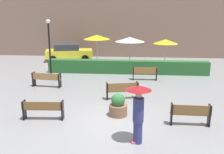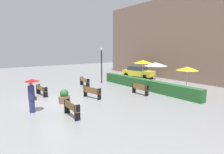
% 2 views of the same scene
% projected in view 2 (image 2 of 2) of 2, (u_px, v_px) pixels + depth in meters
% --- Properties ---
extents(ground_plane, '(60.00, 60.00, 0.00)m').
position_uv_depth(ground_plane, '(58.00, 102.00, 13.84)').
color(ground_plane, gray).
extents(bench_near_right, '(1.62, 0.36, 0.90)m').
position_uv_depth(bench_near_right, '(71.00, 108.00, 10.86)').
color(bench_near_right, brown).
rests_on(bench_near_right, ground).
extents(bench_near_left, '(1.79, 0.46, 0.83)m').
position_uv_depth(bench_near_left, '(41.00, 90.00, 15.81)').
color(bench_near_left, brown).
rests_on(bench_near_left, ground).
extents(bench_far_left, '(1.84, 0.57, 0.88)m').
position_uv_depth(bench_far_left, '(84.00, 81.00, 19.80)').
color(bench_far_left, '#9E7242').
rests_on(bench_far_left, ground).
extents(bench_back_row, '(1.68, 0.39, 0.90)m').
position_uv_depth(bench_back_row, '(140.00, 88.00, 16.22)').
color(bench_back_row, olive).
rests_on(bench_back_row, ground).
extents(bench_mid_center, '(1.74, 0.71, 0.89)m').
position_uv_depth(bench_mid_center, '(92.00, 92.00, 14.96)').
color(bench_mid_center, brown).
rests_on(bench_mid_center, ground).
extents(pedestrian_with_umbrella, '(0.91, 0.91, 2.09)m').
position_uv_depth(pedestrian_with_umbrella, '(32.00, 92.00, 11.53)').
color(pedestrian_with_umbrella, navy).
rests_on(pedestrian_with_umbrella, ground).
extents(planter_pot, '(0.82, 0.82, 1.02)m').
position_uv_depth(planter_pot, '(64.00, 97.00, 13.73)').
color(planter_pot, brown).
rests_on(planter_pot, ground).
extents(lamp_post, '(0.28, 0.28, 3.98)m').
position_uv_depth(lamp_post, '(102.00, 62.00, 21.40)').
color(lamp_post, black).
rests_on(lamp_post, ground).
extents(patio_umbrella_yellow, '(2.16, 2.16, 2.61)m').
position_uv_depth(patio_umbrella_yellow, '(143.00, 62.00, 21.42)').
color(patio_umbrella_yellow, silver).
rests_on(patio_umbrella_yellow, ground).
extents(patio_umbrella_white, '(2.25, 2.25, 2.55)m').
position_uv_depth(patio_umbrella_white, '(156.00, 64.00, 18.66)').
color(patio_umbrella_white, silver).
rests_on(patio_umbrella_white, ground).
extents(patio_umbrella_yellow_far, '(1.97, 1.97, 2.30)m').
position_uv_depth(patio_umbrella_yellow_far, '(187.00, 69.00, 17.01)').
color(patio_umbrella_yellow_far, silver).
rests_on(patio_umbrella_yellow_far, ground).
extents(hedge_strip, '(11.79, 0.70, 0.98)m').
position_uv_depth(hedge_strip, '(144.00, 84.00, 18.25)').
color(hedge_strip, '#28602D').
rests_on(hedge_strip, ground).
extents(building_facade, '(28.00, 1.20, 10.31)m').
position_uv_depth(building_facade, '(187.00, 38.00, 22.42)').
color(building_facade, '#846656').
rests_on(building_facade, ground).
extents(parked_car, '(4.48, 2.68, 1.57)m').
position_uv_depth(parked_car, '(138.00, 72.00, 25.31)').
color(parked_car, yellow).
rests_on(parked_car, ground).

